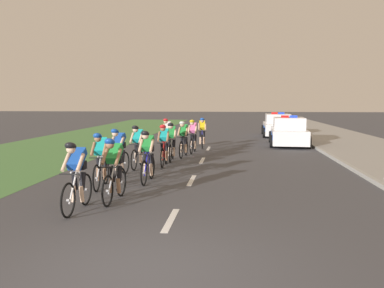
{
  "coord_description": "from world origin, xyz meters",
  "views": [
    {
      "loc": [
        1.23,
        -5.16,
        2.37
      ],
      "look_at": [
        0.02,
        6.43,
        1.1
      ],
      "focal_mm": 37.32,
      "sensor_mm": 36.0,
      "label": 1
    }
  ],
  "objects_px": {
    "cyclist_third": "(101,159)",
    "police_car_nearest": "(289,132)",
    "cyclist_twelfth": "(167,134)",
    "cyclist_seventh": "(138,146)",
    "cyclist_second": "(114,169)",
    "police_car_second": "(277,126)",
    "cyclist_eleventh": "(202,132)",
    "cyclist_ninth": "(171,141)",
    "cyclist_eighth": "(184,139)",
    "cyclist_fifth": "(119,152)",
    "cyclist_sixth": "(164,145)",
    "cyclist_fourth": "(148,156)",
    "cyclist_tenth": "(193,136)",
    "cyclist_lead": "(77,175)"
  },
  "relations": [
    {
      "from": "cyclist_third",
      "to": "police_car_nearest",
      "type": "height_order",
      "value": "police_car_nearest"
    },
    {
      "from": "cyclist_twelfth",
      "to": "cyclist_seventh",
      "type": "bearing_deg",
      "value": -91.65
    },
    {
      "from": "cyclist_second",
      "to": "police_car_nearest",
      "type": "height_order",
      "value": "police_car_nearest"
    },
    {
      "from": "cyclist_seventh",
      "to": "police_car_second",
      "type": "distance_m",
      "value": 14.91
    },
    {
      "from": "police_car_nearest",
      "to": "cyclist_eleventh",
      "type": "bearing_deg",
      "value": -158.42
    },
    {
      "from": "cyclist_ninth",
      "to": "cyclist_eighth",
      "type": "bearing_deg",
      "value": 73.79
    },
    {
      "from": "cyclist_fifth",
      "to": "cyclist_eighth",
      "type": "bearing_deg",
      "value": 72.25
    },
    {
      "from": "police_car_nearest",
      "to": "cyclist_sixth",
      "type": "bearing_deg",
      "value": -126.03
    },
    {
      "from": "cyclist_second",
      "to": "cyclist_seventh",
      "type": "bearing_deg",
      "value": 96.92
    },
    {
      "from": "cyclist_sixth",
      "to": "cyclist_ninth",
      "type": "xyz_separation_m",
      "value": [
        0.09,
        1.2,
        0.0
      ]
    },
    {
      "from": "cyclist_fifth",
      "to": "cyclist_twelfth",
      "type": "relative_size",
      "value": 1.0
    },
    {
      "from": "cyclist_third",
      "to": "cyclist_fourth",
      "type": "xyz_separation_m",
      "value": [
        1.11,
        0.87,
        0.0
      ]
    },
    {
      "from": "cyclist_ninth",
      "to": "cyclist_eleventh",
      "type": "bearing_deg",
      "value": 79.25
    },
    {
      "from": "cyclist_tenth",
      "to": "police_car_nearest",
      "type": "relative_size",
      "value": 0.38
    },
    {
      "from": "cyclist_fifth",
      "to": "police_car_second",
      "type": "distance_m",
      "value": 16.49
    },
    {
      "from": "cyclist_fourth",
      "to": "cyclist_eleventh",
      "type": "relative_size",
      "value": 1.0
    },
    {
      "from": "cyclist_third",
      "to": "cyclist_eleventh",
      "type": "height_order",
      "value": "same"
    },
    {
      "from": "cyclist_third",
      "to": "cyclist_lead",
      "type": "bearing_deg",
      "value": -83.71
    },
    {
      "from": "cyclist_fourth",
      "to": "police_car_second",
      "type": "relative_size",
      "value": 0.39
    },
    {
      "from": "cyclist_lead",
      "to": "cyclist_seventh",
      "type": "bearing_deg",
      "value": 90.13
    },
    {
      "from": "cyclist_seventh",
      "to": "cyclist_twelfth",
      "type": "xyz_separation_m",
      "value": [
        0.15,
        5.3,
        0.0
      ]
    },
    {
      "from": "cyclist_fourth",
      "to": "cyclist_seventh",
      "type": "height_order",
      "value": "same"
    },
    {
      "from": "cyclist_tenth",
      "to": "police_car_nearest",
      "type": "height_order",
      "value": "police_car_nearest"
    },
    {
      "from": "cyclist_third",
      "to": "police_car_second",
      "type": "distance_m",
      "value": 17.97
    },
    {
      "from": "cyclist_tenth",
      "to": "police_car_second",
      "type": "height_order",
      "value": "police_car_second"
    },
    {
      "from": "cyclist_tenth",
      "to": "police_car_nearest",
      "type": "bearing_deg",
      "value": 38.3
    },
    {
      "from": "cyclist_seventh",
      "to": "police_car_second",
      "type": "bearing_deg",
      "value": 65.16
    },
    {
      "from": "cyclist_lead",
      "to": "cyclist_sixth",
      "type": "distance_m",
      "value": 6.15
    },
    {
      "from": "cyclist_sixth",
      "to": "cyclist_seventh",
      "type": "bearing_deg",
      "value": -145.42
    },
    {
      "from": "cyclist_eleventh",
      "to": "police_car_second",
      "type": "distance_m",
      "value": 8.55
    },
    {
      "from": "cyclist_second",
      "to": "cyclist_twelfth",
      "type": "xyz_separation_m",
      "value": [
        -0.41,
        9.92,
        0.0
      ]
    },
    {
      "from": "cyclist_tenth",
      "to": "cyclist_twelfth",
      "type": "height_order",
      "value": "same"
    },
    {
      "from": "cyclist_second",
      "to": "cyclist_eleventh",
      "type": "height_order",
      "value": "same"
    },
    {
      "from": "cyclist_seventh",
      "to": "cyclist_tenth",
      "type": "height_order",
      "value": "same"
    },
    {
      "from": "cyclist_second",
      "to": "cyclist_fifth",
      "type": "height_order",
      "value": "same"
    },
    {
      "from": "police_car_nearest",
      "to": "police_car_second",
      "type": "relative_size",
      "value": 1.01
    },
    {
      "from": "cyclist_third",
      "to": "police_car_nearest",
      "type": "xyz_separation_m",
      "value": [
        6.51,
        11.26,
        -0.11
      ]
    },
    {
      "from": "cyclist_third",
      "to": "cyclist_twelfth",
      "type": "xyz_separation_m",
      "value": [
        0.39,
        8.51,
        0.0
      ]
    },
    {
      "from": "cyclist_third",
      "to": "cyclist_ninth",
      "type": "relative_size",
      "value": 1.0
    },
    {
      "from": "cyclist_seventh",
      "to": "cyclist_fourth",
      "type": "bearing_deg",
      "value": -69.8
    },
    {
      "from": "cyclist_eleventh",
      "to": "cyclist_twelfth",
      "type": "xyz_separation_m",
      "value": [
        -1.62,
        -0.97,
        0.0
      ]
    },
    {
      "from": "cyclist_second",
      "to": "cyclist_twelfth",
      "type": "height_order",
      "value": "same"
    },
    {
      "from": "cyclist_ninth",
      "to": "cyclist_sixth",
      "type": "bearing_deg",
      "value": -94.16
    },
    {
      "from": "cyclist_sixth",
      "to": "cyclist_twelfth",
      "type": "height_order",
      "value": "same"
    },
    {
      "from": "cyclist_second",
      "to": "police_car_second",
      "type": "relative_size",
      "value": 0.39
    },
    {
      "from": "cyclist_third",
      "to": "cyclist_tenth",
      "type": "relative_size",
      "value": 1.0
    },
    {
      "from": "cyclist_second",
      "to": "police_car_nearest",
      "type": "relative_size",
      "value": 0.38
    },
    {
      "from": "cyclist_lead",
      "to": "police_car_nearest",
      "type": "xyz_separation_m",
      "value": [
        6.25,
        13.57,
        -0.11
      ]
    },
    {
      "from": "cyclist_third",
      "to": "cyclist_fifth",
      "type": "bearing_deg",
      "value": 88.69
    },
    {
      "from": "cyclist_eleventh",
      "to": "cyclist_third",
      "type": "bearing_deg",
      "value": -101.99
    }
  ]
}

